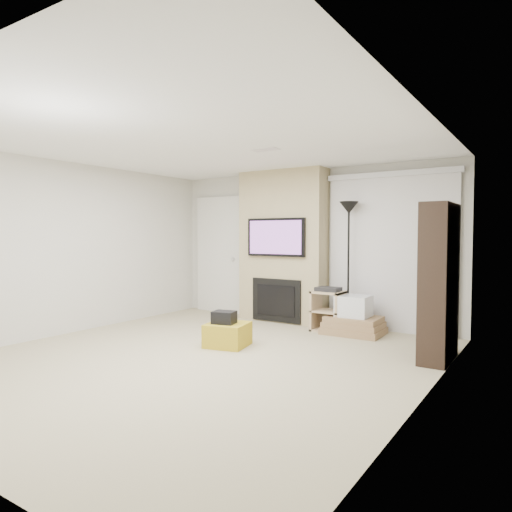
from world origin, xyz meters
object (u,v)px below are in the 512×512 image
Objects in this scene: floor_lamp at (349,229)px; bookshelf at (439,282)px; ottoman at (228,335)px; av_stand at (328,308)px; box_stack at (354,319)px.

floor_lamp is 1.08× the size of bookshelf.
av_stand reaches higher than ottoman.
bookshelf reaches higher than ottoman.
floor_lamp reaches higher than box_stack.
floor_lamp is 1.95m from bookshelf.
bookshelf is at bearing 18.26° from ottoman.
ottoman is 0.26× the size of floor_lamp.
ottoman is 0.76× the size of av_stand.
ottoman is 2.66m from bookshelf.
floor_lamp is at bearing 63.95° from ottoman.
bookshelf reaches higher than box_stack.
box_stack is (1.10, 1.59, 0.06)m from ottoman.
box_stack is (0.39, 0.02, -0.13)m from av_stand.
floor_lamp reaches higher than av_stand.
floor_lamp is 2.28× the size of box_stack.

